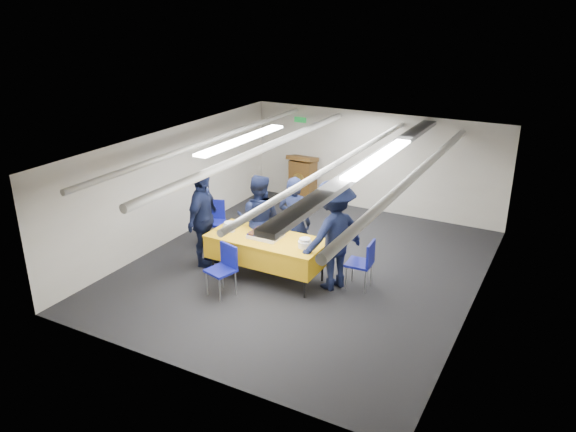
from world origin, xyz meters
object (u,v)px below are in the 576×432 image
Objects in this scene: chair_near at (224,265)px; sailor_b at (258,219)px; sheet_cake at (266,235)px; sailor_c at (203,219)px; podium at (303,180)px; sailor_a at (294,222)px; chair_left at (214,217)px; sailor_d at (333,235)px; serving_table at (267,249)px; chair_right at (364,260)px.

sailor_b reaches higher than chair_near.
sailor_c is at bearing -175.32° from sheet_cake.
sailor_b is (0.71, -3.21, 0.24)m from podium.
sailor_c is at bearing 17.23° from sailor_b.
sailor_a is at bearing 178.00° from sailor_b.
podium is 4.61m from chair_near.
sailor_d is at bearing -12.12° from chair_left.
sailor_d is (1.15, 0.24, 0.40)m from serving_table.
podium is at bearing -68.69° from sailor_a.
sailor_b reaches higher than chair_left.
chair_right is (2.82, -3.26, -0.08)m from podium.
sheet_cake is at bearing -52.43° from sailor_d.
chair_left is 0.48× the size of sailor_c.
podium is 3.81m from sailor_c.
podium is (-1.17, 3.70, 0.05)m from serving_table.
sailor_d is (1.48, 1.08, 0.43)m from chair_near.
sailor_b reaches higher than podium.
sheet_cake is 1.93m from chair_left.
chair_left reaches higher than serving_table.
sheet_cake is 0.44× the size of podium.
sailor_a is at bearing 74.65° from serving_table.
chair_left is (-0.57, -2.84, -0.08)m from podium.
serving_table is 1.25m from sailor_d.
podium is 4.18m from sailor_d.
sailor_d reaches higher than sailor_c.
sailor_d is at bearing 35.97° from chair_near.
chair_left is at bearing -34.35° from sailor_b.
chair_left is 0.45× the size of sailor_d.
chair_near is 2.20m from chair_left.
podium is 3.32m from sailor_a.
sailor_d is at bearing 11.89° from serving_table.
sailor_a is at bearing 170.44° from chair_right.
sailor_c is 0.94× the size of sailor_d.
sailor_c is 2.46m from sailor_d.
sailor_d is at bearing 152.47° from sailor_a.
chair_right is 2.14m from sailor_b.
sailor_c is at bearing -169.80° from chair_right.
sheet_cake is (-0.03, 0.01, 0.26)m from serving_table.
podium is at bearing 78.74° from chair_left.
sailor_d is (2.89, -0.62, 0.43)m from chair_left.
sailor_a is (1.92, -0.18, 0.33)m from chair_left.
chair_left is 2.99m from sailor_d.
podium is 2.90m from chair_left.
sheet_cake is at bearing 70.30° from chair_near.
sailor_d reaches higher than chair_left.
chair_left is 0.51× the size of sailor_b.
sailor_c is at bearing 142.23° from chair_near.
chair_right is 0.48× the size of sailor_c.
sheet_cake is at bearing 69.43° from sailor_a.
serving_table is 0.26m from sheet_cake.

